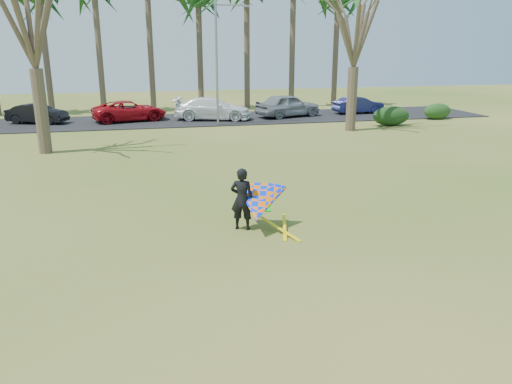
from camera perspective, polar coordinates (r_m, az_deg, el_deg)
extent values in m
plane|color=#2A5512|center=(13.35, 1.97, -6.91)|extent=(100.00, 100.00, 0.00)
cube|color=black|center=(37.34, -8.15, 8.16)|extent=(46.00, 7.00, 0.06)
cylinder|color=#47372B|center=(43.36, -22.87, 14.14)|extent=(0.48, 0.48, 9.00)
cylinder|color=brown|center=(42.92, -17.49, 15.11)|extent=(0.48, 0.48, 9.70)
cylinder|color=#4D3C2E|center=(42.84, -11.99, 15.96)|extent=(0.48, 0.48, 10.40)
cylinder|color=#4B3B2D|center=(43.15, -6.43, 15.27)|extent=(0.48, 0.48, 9.00)
cylinder|color=brown|center=(43.81, -1.04, 15.84)|extent=(0.48, 0.48, 9.70)
cylinder|color=#4A3B2C|center=(44.82, 4.17, 16.26)|extent=(0.48, 0.48, 10.40)
cylinder|color=#4D3C2E|center=(46.17, 9.07, 15.24)|extent=(0.48, 0.48, 9.00)
cylinder|color=#4D3D2E|center=(27.43, -23.34, 8.43)|extent=(0.64, 0.64, 4.20)
cylinder|color=#4D3D2E|center=(32.80, 10.88, 10.37)|extent=(0.64, 0.64, 3.99)
cylinder|color=gray|center=(34.25, -4.51, 14.21)|extent=(0.16, 0.16, 8.00)
cylinder|color=gray|center=(34.49, -2.90, 20.57)|extent=(2.00, 0.10, 0.10)
cube|color=gray|center=(34.68, -1.17, 20.48)|extent=(0.40, 0.18, 0.12)
ellipsoid|color=#163412|center=(35.60, 15.17, 8.39)|extent=(2.65, 1.20, 1.32)
ellipsoid|color=#193B15|center=(39.79, 20.02, 8.66)|extent=(2.13, 1.00, 1.18)
imported|color=black|center=(38.18, -23.73, 8.20)|extent=(4.34, 2.77, 1.35)
imported|color=#B00E17|center=(37.33, -14.26, 8.99)|extent=(5.63, 3.62, 1.44)
imported|color=white|center=(36.93, -4.97, 9.47)|extent=(5.93, 3.66, 1.60)
imported|color=gray|center=(38.47, 3.67, 9.86)|extent=(5.41, 3.43, 1.72)
imported|color=navy|center=(41.18, 11.61, 9.73)|extent=(4.15, 1.73, 1.33)
imported|color=black|center=(14.68, -1.62, -0.81)|extent=(0.80, 0.67, 1.87)
cone|color=#052FF1|center=(14.57, 0.32, -1.30)|extent=(2.13, 2.39, 2.02)
cube|color=#0CBF19|center=(14.54, 0.85, -1.55)|extent=(0.62, 0.60, 0.24)
cube|color=yellow|center=(14.66, 2.73, -4.66)|extent=(0.85, 1.66, 0.28)
cube|color=yellow|center=(14.89, 3.26, -4.33)|extent=(0.56, 1.76, 0.22)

